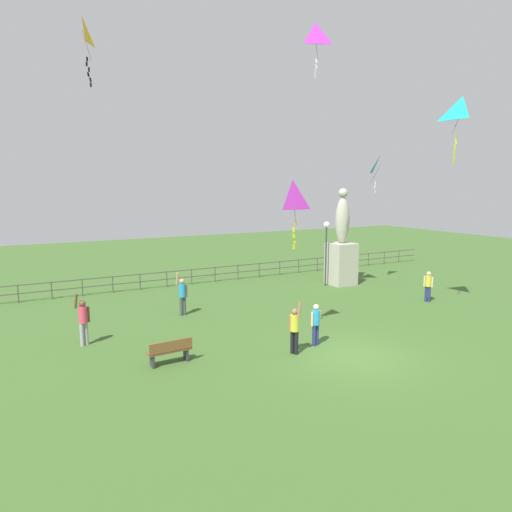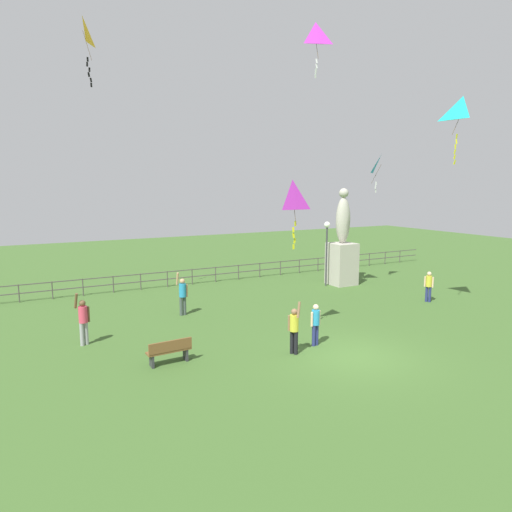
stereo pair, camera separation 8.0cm
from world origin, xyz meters
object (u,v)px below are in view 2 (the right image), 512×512
at_px(lamppost, 327,239).
at_px(person_3, 83,319).
at_px(kite_3, 462,113).
at_px(kite_4, 292,197).
at_px(kite_2, 315,38).
at_px(park_bench, 169,351).
at_px(kite_0, 83,34).
at_px(statue_monument, 342,251).
at_px(kite_1, 381,165).
at_px(person_0, 183,294).
at_px(person_4, 429,285).
at_px(person_1, 315,322).
at_px(person_2, 294,327).

bearing_deg(lamppost, person_3, -163.81).
xyz_separation_m(lamppost, kite_3, (1.04, -7.98, 6.18)).
bearing_deg(lamppost, kite_4, -134.75).
bearing_deg(kite_4, kite_2, 45.44).
distance_m(park_bench, kite_0, 15.15).
bearing_deg(kite_3, kite_0, 146.30).
xyz_separation_m(statue_monument, lamppost, (-1.08, 0.11, 0.83)).
relative_size(kite_1, kite_2, 0.88).
distance_m(statue_monument, person_0, 10.97).
distance_m(kite_2, kite_4, 8.42).
bearing_deg(park_bench, person_3, 124.18).
bearing_deg(person_4, kite_2, 161.92).
height_order(person_4, kite_4, kite_4).
bearing_deg(kite_2, person_1, -122.99).
distance_m(statue_monument, person_2, 12.39).
bearing_deg(statue_monument, kite_2, -143.09).
bearing_deg(kite_2, statue_monument, 36.91).
relative_size(person_3, kite_0, 0.66).
relative_size(kite_2, kite_3, 0.87).
height_order(person_1, kite_0, kite_0).
height_order(lamppost, park_bench, lamppost).
distance_m(person_3, kite_0, 13.02).
bearing_deg(park_bench, kite_0, 95.78).
bearing_deg(kite_4, kite_0, 126.21).
distance_m(statue_monument, kite_2, 12.08).
bearing_deg(statue_monument, kite_0, 174.14).
relative_size(person_0, person_4, 1.28).
xyz_separation_m(person_1, kite_3, (7.69, 0.30, 8.11)).
relative_size(person_0, person_3, 0.99).
height_order(person_1, person_4, person_1).
distance_m(lamppost, park_bench, 14.37).
bearing_deg(kite_3, lamppost, 97.41).
bearing_deg(kite_0, kite_3, -33.70).
xyz_separation_m(park_bench, person_0, (2.36, 5.45, 0.55)).
relative_size(person_4, kite_0, 0.51).
bearing_deg(person_3, statue_monument, 14.73).
height_order(statue_monument, person_1, statue_monument).
height_order(person_1, kite_2, kite_2).
bearing_deg(person_4, person_0, 163.35).
xyz_separation_m(lamppost, park_bench, (-12.03, -7.48, -2.39)).
distance_m(person_2, kite_4, 4.93).
height_order(person_0, kite_1, kite_1).
relative_size(person_0, kite_4, 0.77).
bearing_deg(person_1, kite_1, 35.94).
relative_size(statue_monument, kite_0, 1.87).
bearing_deg(kite_3, person_2, -175.72).
distance_m(person_0, person_3, 5.09).
bearing_deg(lamppost, person_4, -67.41).
xyz_separation_m(kite_0, kite_2, (9.27, -4.99, -0.20)).
relative_size(statue_monument, person_1, 3.65).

